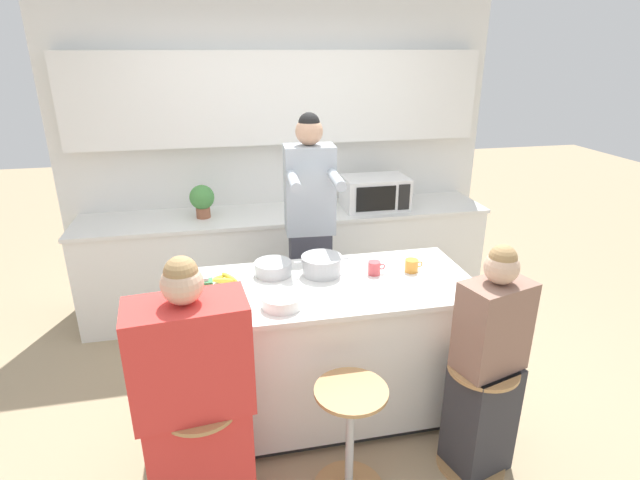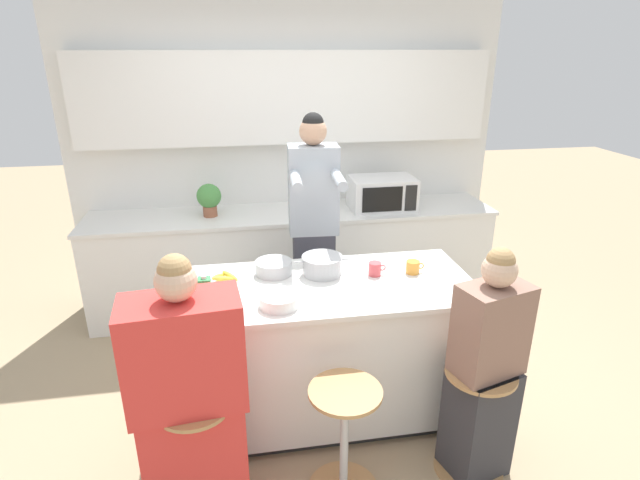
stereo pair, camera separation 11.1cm
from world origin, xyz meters
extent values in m
plane|color=tan|center=(0.00, 0.00, 0.00)|extent=(16.00, 16.00, 0.00)
cube|color=silver|center=(0.00, 1.80, 1.35)|extent=(3.76, 0.06, 2.70)
cube|color=white|center=(0.00, 1.69, 1.83)|extent=(3.46, 0.16, 0.75)
cube|color=white|center=(0.00, 1.46, 0.43)|extent=(3.46, 0.60, 0.87)
cube|color=silver|center=(0.00, 1.46, 0.88)|extent=(3.49, 0.63, 0.03)
cube|color=black|center=(0.00, 0.00, 0.03)|extent=(1.70, 0.68, 0.06)
cube|color=white|center=(0.00, 0.00, 0.47)|extent=(1.78, 0.76, 0.82)
cube|color=silver|center=(0.00, 0.00, 0.90)|extent=(1.82, 0.80, 0.03)
cylinder|color=#B7BABC|center=(-0.73, -0.63, 0.32)|extent=(0.04, 0.04, 0.62)
cylinder|color=tan|center=(-0.73, -0.63, 0.64)|extent=(0.37, 0.37, 0.02)
cylinder|color=#B7BABC|center=(0.00, -0.66, 0.32)|extent=(0.04, 0.04, 0.62)
cylinder|color=tan|center=(0.00, -0.66, 0.64)|extent=(0.37, 0.37, 0.02)
cylinder|color=tan|center=(0.73, -0.63, 0.01)|extent=(0.38, 0.38, 0.01)
cylinder|color=#B7BABC|center=(0.73, -0.63, 0.32)|extent=(0.04, 0.04, 0.62)
cylinder|color=tan|center=(0.73, -0.63, 0.64)|extent=(0.37, 0.37, 0.02)
cube|color=#383842|center=(0.06, 0.73, 0.49)|extent=(0.31, 0.24, 0.98)
cube|color=#9EA8B2|center=(0.06, 0.73, 1.29)|extent=(0.36, 0.24, 0.62)
cylinder|color=#9EA8B2|center=(-0.09, 0.46, 1.43)|extent=(0.09, 0.35, 0.07)
cylinder|color=#9EA8B2|center=(0.18, 0.44, 1.43)|extent=(0.09, 0.35, 0.07)
sphere|color=tan|center=(0.06, 0.73, 1.69)|extent=(0.20, 0.20, 0.19)
sphere|color=black|center=(0.06, 0.73, 1.75)|extent=(0.16, 0.16, 0.15)
cube|color=red|center=(-0.75, -0.62, 0.33)|extent=(0.51, 0.31, 0.65)
cube|color=red|center=(-0.75, -0.62, 0.93)|extent=(0.56, 0.34, 0.54)
sphere|color=#DBB293|center=(-0.75, -0.62, 1.29)|extent=(0.20, 0.20, 0.18)
sphere|color=#A37F51|center=(-0.75, -0.62, 1.34)|extent=(0.16, 0.16, 0.15)
cube|color=#333338|center=(0.75, -0.62, 0.33)|extent=(0.38, 0.34, 0.65)
cube|color=#896656|center=(0.75, -0.62, 0.90)|extent=(0.40, 0.31, 0.49)
sphere|color=#DBB293|center=(0.75, -0.62, 1.23)|extent=(0.21, 0.21, 0.17)
sphere|color=#A37F51|center=(0.75, -0.62, 1.27)|extent=(0.17, 0.17, 0.14)
cylinder|color=#B7BABC|center=(0.02, 0.14, 0.97)|extent=(0.24, 0.24, 0.11)
cylinder|color=#B7BABC|center=(0.02, 0.14, 1.03)|extent=(0.25, 0.25, 0.01)
cylinder|color=#B7BABC|center=(-0.12, 0.14, 1.00)|extent=(0.05, 0.01, 0.01)
cylinder|color=#B7BABC|center=(0.17, 0.14, 1.00)|extent=(0.05, 0.01, 0.01)
cylinder|color=white|center=(-0.27, -0.22, 0.94)|extent=(0.22, 0.22, 0.07)
cylinder|color=#B7BABC|center=(-0.27, 0.20, 0.95)|extent=(0.23, 0.23, 0.08)
cylinder|color=#DB4C51|center=(0.34, 0.07, 0.95)|extent=(0.08, 0.08, 0.08)
torus|color=#DB4C51|center=(0.39, 0.07, 0.96)|extent=(0.04, 0.01, 0.04)
cylinder|color=orange|center=(0.58, 0.06, 0.95)|extent=(0.08, 0.08, 0.08)
torus|color=orange|center=(0.63, 0.06, 0.96)|extent=(0.04, 0.01, 0.04)
ellipsoid|color=yellow|center=(-0.57, 0.11, 0.94)|extent=(0.14, 0.05, 0.06)
ellipsoid|color=yellow|center=(-0.61, 0.15, 0.94)|extent=(0.10, 0.13, 0.06)
ellipsoid|color=yellow|center=(-0.54, 0.15, 0.94)|extent=(0.12, 0.12, 0.06)
cube|color=#38844C|center=(-0.66, -0.21, 1.01)|extent=(0.06, 0.06, 0.19)
cylinder|color=white|center=(-0.66, -0.21, 1.11)|extent=(0.03, 0.03, 0.02)
cube|color=white|center=(0.77, 1.42, 1.04)|extent=(0.55, 0.37, 0.28)
cube|color=black|center=(0.72, 1.23, 1.04)|extent=(0.34, 0.01, 0.21)
cube|color=black|center=(0.97, 1.23, 1.04)|extent=(0.10, 0.01, 0.22)
cylinder|color=#93563D|center=(-0.70, 1.46, 0.94)|extent=(0.12, 0.12, 0.09)
sphere|color=#478942|center=(-0.70, 1.46, 1.07)|extent=(0.20, 0.20, 0.20)
camera|label=1|loc=(-0.57, -2.60, 2.22)|focal=28.00mm
camera|label=2|loc=(-0.46, -2.62, 2.22)|focal=28.00mm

